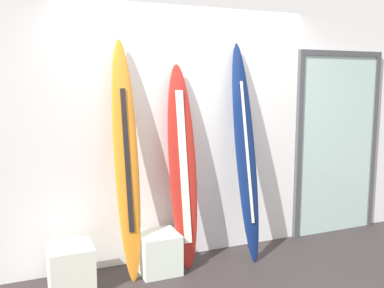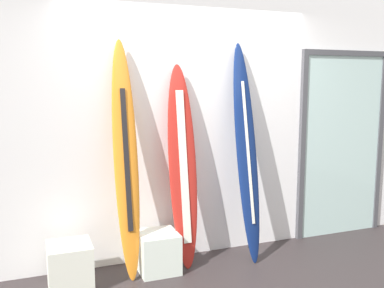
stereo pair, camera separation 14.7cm
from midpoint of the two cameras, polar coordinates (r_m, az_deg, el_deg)
The scene contains 7 objects.
wall_back at distance 4.37m, azimuth -1.68°, elevation 3.35°, with size 7.20×0.20×2.80m, color white.
surfboard_sunset at distance 3.88m, azimuth -9.83°, elevation -2.12°, with size 0.23×0.43×2.16m.
surfboard_crimson at distance 4.08m, azimuth -2.29°, elevation -3.04°, with size 0.29×0.34×1.95m.
surfboard_navy at distance 4.28m, azimuth 6.18°, elevation -1.24°, with size 0.24×0.49×2.17m.
display_block_left at distance 3.95m, azimuth -16.90°, elevation -15.59°, with size 0.37×0.37×0.40m.
display_block_center at distance 4.16m, azimuth -5.53°, elevation -14.20°, with size 0.36×0.36×0.38m.
glass_door at distance 5.26m, azimuth 18.03°, elevation 0.44°, with size 1.16×0.06×2.13m.
Camera 1 is at (-1.63, -2.73, 1.77)m, focal length 40.01 mm.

